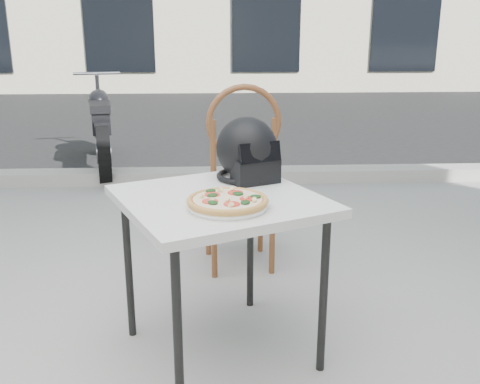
{
  "coord_description": "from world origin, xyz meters",
  "views": [
    {
      "loc": [
        0.43,
        -1.99,
        1.37
      ],
      "look_at": [
        0.53,
        0.01,
        0.78
      ],
      "focal_mm": 40.0,
      "sensor_mm": 36.0,
      "label": 1
    }
  ],
  "objects_px": {
    "plate": "(228,206)",
    "cafe_chair_main": "(241,169)",
    "cafe_table_main": "(220,211)",
    "motorcycle": "(101,127)",
    "pizza": "(228,200)",
    "helmet": "(248,152)"
  },
  "relations": [
    {
      "from": "helmet",
      "to": "pizza",
      "type": "bearing_deg",
      "value": -127.18
    },
    {
      "from": "plate",
      "to": "pizza",
      "type": "distance_m",
      "value": 0.02
    },
    {
      "from": "plate",
      "to": "cafe_chair_main",
      "type": "height_order",
      "value": "cafe_chair_main"
    },
    {
      "from": "pizza",
      "to": "helmet",
      "type": "distance_m",
      "value": 0.45
    },
    {
      "from": "plate",
      "to": "helmet",
      "type": "distance_m",
      "value": 0.45
    },
    {
      "from": "pizza",
      "to": "cafe_chair_main",
      "type": "bearing_deg",
      "value": 84.19
    },
    {
      "from": "cafe_table_main",
      "to": "motorcycle",
      "type": "distance_m",
      "value": 3.76
    },
    {
      "from": "cafe_chair_main",
      "to": "motorcycle",
      "type": "distance_m",
      "value": 3.0
    },
    {
      "from": "motorcycle",
      "to": "cafe_chair_main",
      "type": "bearing_deg",
      "value": -75.85
    },
    {
      "from": "helmet",
      "to": "motorcycle",
      "type": "xyz_separation_m",
      "value": [
        -1.34,
        3.29,
        -0.43
      ]
    },
    {
      "from": "pizza",
      "to": "motorcycle",
      "type": "height_order",
      "value": "motorcycle"
    },
    {
      "from": "cafe_chair_main",
      "to": "pizza",
      "type": "bearing_deg",
      "value": 77.74
    },
    {
      "from": "helmet",
      "to": "cafe_chair_main",
      "type": "bearing_deg",
      "value": 66.47
    },
    {
      "from": "plate",
      "to": "cafe_chair_main",
      "type": "relative_size",
      "value": 0.29
    },
    {
      "from": "helmet",
      "to": "cafe_chair_main",
      "type": "distance_m",
      "value": 0.65
    },
    {
      "from": "helmet",
      "to": "motorcycle",
      "type": "bearing_deg",
      "value": 88.72
    },
    {
      "from": "pizza",
      "to": "cafe_table_main",
      "type": "bearing_deg",
      "value": 100.46
    },
    {
      "from": "pizza",
      "to": "cafe_chair_main",
      "type": "relative_size",
      "value": 0.36
    },
    {
      "from": "cafe_table_main",
      "to": "motorcycle",
      "type": "relative_size",
      "value": 0.53
    },
    {
      "from": "cafe_chair_main",
      "to": "motorcycle",
      "type": "height_order",
      "value": "cafe_chair_main"
    },
    {
      "from": "plate",
      "to": "motorcycle",
      "type": "xyz_separation_m",
      "value": [
        -1.23,
        3.71,
        -0.31
      ]
    },
    {
      "from": "cafe_table_main",
      "to": "cafe_chair_main",
      "type": "relative_size",
      "value": 0.91
    }
  ]
}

